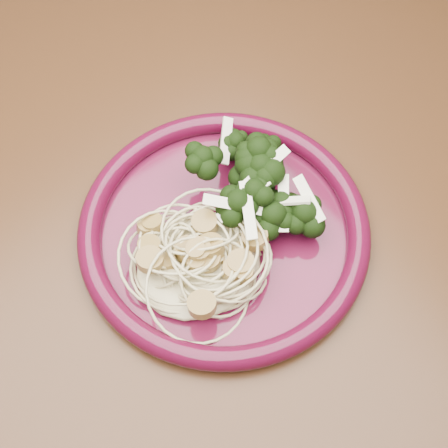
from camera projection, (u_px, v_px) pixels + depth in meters
dining_table at (198, 234)px, 0.71m from camera, size 1.20×0.80×0.75m
dinner_plate at (224, 229)px, 0.59m from camera, size 0.36×0.36×0.02m
spaghetti_pile at (198, 260)px, 0.56m from camera, size 0.15×0.14×0.03m
scallop_cluster at (197, 243)px, 0.53m from camera, size 0.15×0.15×0.04m
broccoli_pile at (253, 177)px, 0.60m from camera, size 0.13×0.16×0.05m
onion_garnish at (255, 159)px, 0.57m from camera, size 0.09×0.10×0.05m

